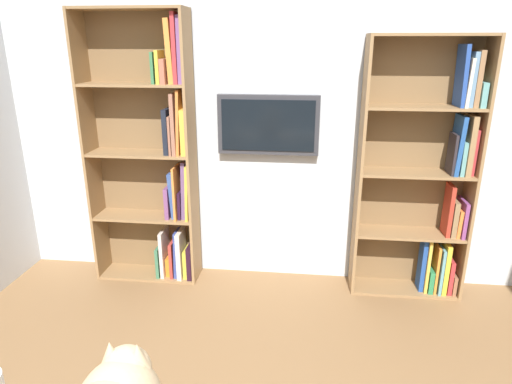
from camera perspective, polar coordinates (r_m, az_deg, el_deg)
wall_back at (r=3.60m, az=2.61°, el=9.19°), size 4.52×0.06×2.70m
bookshelf_left at (r=3.64m, az=21.25°, el=1.57°), size 0.86×0.28×2.00m
bookshelf_right at (r=3.70m, az=-12.62°, el=4.05°), size 0.86×0.28×2.18m
wall_mounted_tv at (r=3.53m, az=1.57°, el=8.56°), size 0.80×0.07×0.47m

